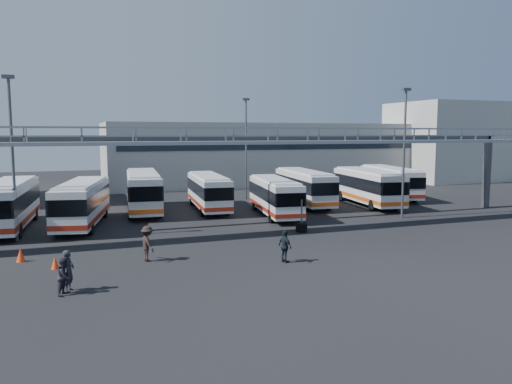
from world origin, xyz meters
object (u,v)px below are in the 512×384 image
object	(u,v)px
light_pole_back	(246,143)
bus_2	(82,202)
bus_8	(390,181)
bus_5	(275,195)
bus_3	(143,190)
bus_4	(208,191)
pedestrian_d	(285,246)
cone_left	(55,263)
pedestrian_c	(148,244)
light_pole_left	(12,149)
pedestrian_a	(69,271)
bus_1	(9,203)
cone_right	(21,255)
bus_6	(304,186)
light_pole_mid	(404,146)
pedestrian_b	(65,276)
tire_stack	(301,227)
bus_7	(367,186)

from	to	relation	value
light_pole_back	bus_2	bearing A→B (deg)	-148.17
bus_8	bus_5	bearing A→B (deg)	-147.06
bus_3	bus_4	world-z (taller)	bus_3
bus_4	bus_8	world-z (taller)	bus_8
pedestrian_d	cone_left	world-z (taller)	pedestrian_d
bus_4	pedestrian_c	world-z (taller)	bus_4
bus_2	pedestrian_c	world-z (taller)	bus_2
light_pole_left	bus_2	bearing A→B (deg)	45.51
bus_8	pedestrian_a	xyz separation A→B (m)	(-31.15, -21.35, -0.89)
bus_1	cone_left	bearing A→B (deg)	-70.79
bus_2	cone_right	world-z (taller)	bus_2
pedestrian_c	bus_6	bearing A→B (deg)	-61.33
bus_6	light_pole_mid	bearing A→B (deg)	-57.84
pedestrian_b	tire_stack	distance (m)	17.34
light_pole_back	bus_6	xyz separation A→B (m)	(3.67, -5.99, -3.92)
pedestrian_a	cone_right	world-z (taller)	pedestrian_a
pedestrian_b	pedestrian_c	xyz separation A→B (m)	(4.03, 4.37, 0.16)
bus_7	light_pole_mid	bearing A→B (deg)	-92.38
bus_4	bus_6	size ratio (longest dim) A/B	0.95
bus_1	cone_right	size ratio (longest dim) A/B	15.80
pedestrian_d	tire_stack	distance (m)	8.27
bus_2	pedestrian_d	size ratio (longest dim) A/B	6.42
pedestrian_a	cone_left	xyz separation A→B (m)	(-0.68, 4.02, -0.59)
pedestrian_c	tire_stack	world-z (taller)	tire_stack
bus_7	bus_8	xyz separation A→B (m)	(4.99, 3.56, -0.05)
bus_5	bus_8	size ratio (longest dim) A/B	0.94
light_pole_mid	tire_stack	bearing A→B (deg)	-166.03
cone_right	bus_7	bearing A→B (deg)	22.14
pedestrian_a	pedestrian_d	xyz separation A→B (m)	(10.55, 1.22, -0.05)
bus_1	cone_right	world-z (taller)	bus_1
bus_8	pedestrian_b	world-z (taller)	bus_8
bus_7	pedestrian_b	xyz separation A→B (m)	(-26.32, -18.18, -1.05)
bus_1	pedestrian_b	world-z (taller)	bus_1
bus_1	pedestrian_d	size ratio (longest dim) A/B	6.61
tire_stack	bus_1	bearing A→B (deg)	157.10
bus_2	bus_5	distance (m)	14.84
bus_5	light_pole_mid	bearing A→B (deg)	-16.83
light_pole_mid	bus_7	world-z (taller)	light_pole_mid
bus_3	pedestrian_d	size ratio (longest dim) A/B	6.76
bus_8	cone_left	distance (m)	36.27
light_pole_back	pedestrian_d	distance (m)	25.82
light_pole_mid	bus_1	world-z (taller)	light_pole_mid
pedestrian_a	pedestrian_b	distance (m)	0.45
pedestrian_b	pedestrian_a	bearing A→B (deg)	5.68
light_pole_mid	bus_3	size ratio (longest dim) A/B	0.89
bus_8	cone_right	bearing A→B (deg)	-144.47
pedestrian_a	tire_stack	distance (m)	17.01
bus_6	pedestrian_d	bearing A→B (deg)	-111.89
bus_4	light_pole_left	bearing A→B (deg)	-145.07
bus_2	cone_right	bearing A→B (deg)	-97.76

